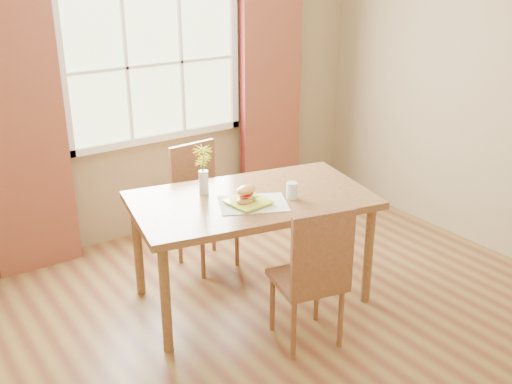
{
  "coord_description": "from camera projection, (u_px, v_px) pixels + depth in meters",
  "views": [
    {
      "loc": [
        -2.18,
        -2.74,
        2.37
      ],
      "look_at": [
        -0.01,
        0.37,
        0.85
      ],
      "focal_mm": 42.0,
      "sensor_mm": 36.0,
      "label": 1
    }
  ],
  "objects": [
    {
      "name": "room",
      "position": [
        292.0,
        134.0,
        3.62
      ],
      "size": [
        4.24,
        3.84,
        2.74
      ],
      "color": "olive",
      "rests_on": "ground"
    },
    {
      "name": "window",
      "position": [
        154.0,
        65.0,
        4.99
      ],
      "size": [
        1.62,
        0.06,
        1.32
      ],
      "color": "beige",
      "rests_on": "room"
    },
    {
      "name": "curtain_left",
      "position": [
        22.0,
        136.0,
        4.46
      ],
      "size": [
        0.65,
        0.08,
        2.2
      ],
      "primitive_type": "cube",
      "color": "maroon",
      "rests_on": "room"
    },
    {
      "name": "curtain_right",
      "position": [
        271.0,
        96.0,
        5.68
      ],
      "size": [
        0.65,
        0.08,
        2.2
      ],
      "primitive_type": "cube",
      "color": "maroon",
      "rests_on": "room"
    },
    {
      "name": "dining_table",
      "position": [
        252.0,
        208.0,
        4.17
      ],
      "size": [
        1.79,
        1.24,
        0.8
      ],
      "rotation": [
        0.0,
        0.0,
        -0.2
      ],
      "color": "olive",
      "rests_on": "room"
    },
    {
      "name": "chair_near",
      "position": [
        313.0,
        272.0,
        3.69
      ],
      "size": [
        0.49,
        0.49,
        0.98
      ],
      "rotation": [
        0.0,
        0.0,
        -0.23
      ],
      "color": "brown",
      "rests_on": "room"
    },
    {
      "name": "chair_far",
      "position": [
        201.0,
        200.0,
        4.77
      ],
      "size": [
        0.44,
        0.44,
        0.98
      ],
      "rotation": [
        0.0,
        0.0,
        0.07
      ],
      "color": "brown",
      "rests_on": "room"
    },
    {
      "name": "placemat",
      "position": [
        253.0,
        204.0,
        4.01
      ],
      "size": [
        0.55,
        0.49,
        0.01
      ],
      "primitive_type": "cube",
      "rotation": [
        0.0,
        0.0,
        -0.45
      ],
      "color": "beige",
      "rests_on": "dining_table"
    },
    {
      "name": "plate",
      "position": [
        248.0,
        203.0,
        4.0
      ],
      "size": [
        0.28,
        0.28,
        0.01
      ],
      "primitive_type": "cube",
      "rotation": [
        0.0,
        0.0,
        0.11
      ],
      "color": "#BBCC33",
      "rests_on": "placemat"
    },
    {
      "name": "croissant_sandwich",
      "position": [
        246.0,
        194.0,
        3.97
      ],
      "size": [
        0.18,
        0.15,
        0.12
      ],
      "rotation": [
        0.0,
        0.0,
        0.27
      ],
      "color": "#F1B052",
      "rests_on": "plate"
    },
    {
      "name": "water_glass",
      "position": [
        292.0,
        191.0,
        4.09
      ],
      "size": [
        0.08,
        0.08,
        0.11
      ],
      "color": "silver",
      "rests_on": "dining_table"
    },
    {
      "name": "flower_vase",
      "position": [
        203.0,
        165.0,
        4.12
      ],
      "size": [
        0.14,
        0.14,
        0.34
      ],
      "color": "silver",
      "rests_on": "dining_table"
    }
  ]
}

